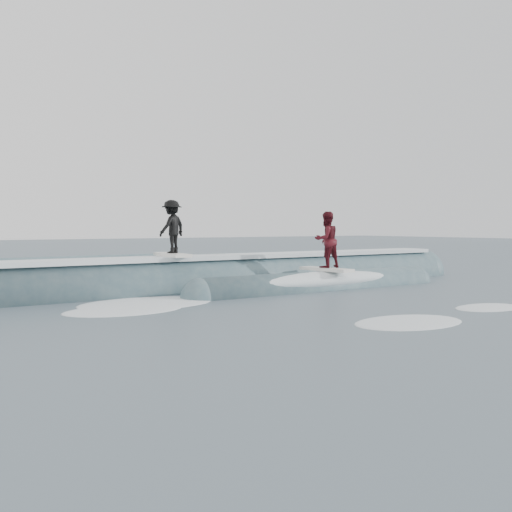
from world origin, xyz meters
TOP-DOWN VIEW (x-y plane):
  - ground at (0.00, 0.00)m, footprint 160.00×160.00m
  - breaking_wave at (0.36, 3.66)m, footprint 20.55×3.83m
  - surfer_black at (-2.55, 4.10)m, footprint 1.26×2.04m
  - surfer_red at (2.01, 1.90)m, footprint 0.93×2.05m
  - whitewater at (-2.50, -0.63)m, footprint 10.39×7.98m
  - far_swells at (-1.45, 17.65)m, footprint 37.94×8.65m

SIDE VIEW (x-z plane):
  - ground at x=0.00m, z-range 0.00..0.00m
  - whitewater at x=-2.50m, z-range -0.05..0.05m
  - far_swells at x=-1.45m, z-range -0.40..0.40m
  - breaking_wave at x=0.36m, z-range -1.01..1.10m
  - surfer_red at x=2.01m, z-range 0.57..2.53m
  - surfer_black at x=-2.55m, z-range 1.10..2.89m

